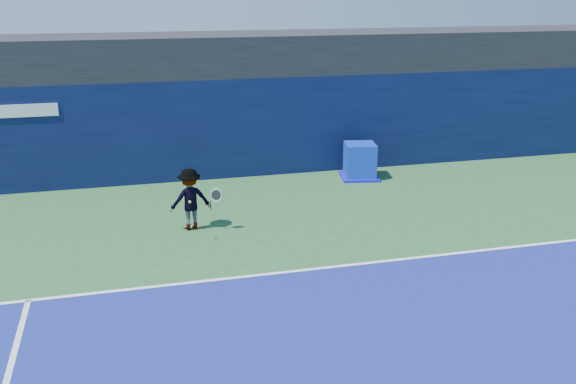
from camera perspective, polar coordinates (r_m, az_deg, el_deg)
name	(u,v)px	position (r m, az deg, el deg)	size (l,w,h in m)	color
ground	(334,348)	(10.72, 4.11, -13.70)	(80.00, 80.00, 0.00)	#28592D
baseline	(288,272)	(13.25, -0.04, -7.11)	(24.00, 0.10, 0.01)	white
stadium_band	(219,54)	(20.45, -6.17, 12.13)	(36.00, 3.00, 1.20)	black
back_wall_assembly	(226,127)	(19.79, -5.54, 5.81)	(36.00, 1.03, 3.00)	#0A1238
equipment_cart	(360,162)	(19.65, 6.40, 2.65)	(1.30, 1.30, 1.07)	#0C2AAE
tennis_player	(190,199)	(15.46, -8.70, -0.64)	(1.25, 0.73, 1.50)	white
tennis_ball	(190,202)	(14.49, -8.72, -0.88)	(0.06, 0.06, 0.06)	#BEE018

